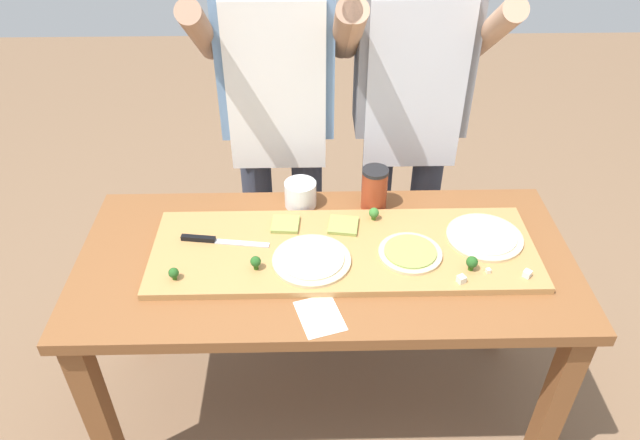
% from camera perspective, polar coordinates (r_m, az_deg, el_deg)
% --- Properties ---
extents(ground_plane, '(8.00, 8.00, 0.00)m').
position_cam_1_polar(ground_plane, '(2.42, 0.43, -16.93)').
color(ground_plane, brown).
extents(prep_table, '(1.55, 0.71, 0.75)m').
position_cam_1_polar(prep_table, '(1.94, 0.52, -5.86)').
color(prep_table, brown).
rests_on(prep_table, ground).
extents(cutting_board, '(1.20, 0.40, 0.02)m').
position_cam_1_polar(cutting_board, '(1.87, 2.30, -2.91)').
color(cutting_board, '#B27F47').
rests_on(cutting_board, prep_table).
extents(chefs_knife, '(0.28, 0.06, 0.02)m').
position_cam_1_polar(chefs_knife, '(1.91, -10.27, -1.90)').
color(chefs_knife, '#B7BABF').
rests_on(chefs_knife, cutting_board).
extents(pizza_whole_white_garlic, '(0.24, 0.24, 0.02)m').
position_cam_1_polar(pizza_whole_white_garlic, '(1.96, 15.51, -1.54)').
color(pizza_whole_white_garlic, beige).
rests_on(pizza_whole_white_garlic, cutting_board).
extents(pizza_whole_pesto_green, '(0.20, 0.20, 0.02)m').
position_cam_1_polar(pizza_whole_pesto_green, '(1.85, 8.65, -3.12)').
color(pizza_whole_pesto_green, beige).
rests_on(pizza_whole_pesto_green, cutting_board).
extents(pizza_whole_cheese_artichoke, '(0.24, 0.24, 0.02)m').
position_cam_1_polar(pizza_whole_cheese_artichoke, '(1.81, -0.81, -3.82)').
color(pizza_whole_cheese_artichoke, beige).
rests_on(pizza_whole_cheese_artichoke, cutting_board).
extents(pizza_slice_near_right, '(0.11, 0.11, 0.01)m').
position_cam_1_polar(pizza_slice_near_right, '(1.94, 2.25, -0.52)').
color(pizza_slice_near_right, '#899E4C').
rests_on(pizza_slice_near_right, cutting_board).
extents(pizza_slice_center, '(0.09, 0.09, 0.01)m').
position_cam_1_polar(pizza_slice_center, '(1.95, -3.34, -0.41)').
color(pizza_slice_center, '#899E4C').
rests_on(pizza_slice_center, cutting_board).
extents(broccoli_floret_front_mid, '(0.03, 0.03, 0.05)m').
position_cam_1_polar(broccoli_floret_front_mid, '(1.78, -6.19, -4.02)').
color(broccoli_floret_front_mid, '#2C5915').
rests_on(broccoli_floret_front_mid, cutting_board).
extents(broccoli_floret_back_mid, '(0.03, 0.03, 0.04)m').
position_cam_1_polar(broccoli_floret_back_mid, '(1.79, -13.86, -4.97)').
color(broccoli_floret_back_mid, '#2C5915').
rests_on(broccoli_floret_back_mid, cutting_board).
extents(broccoli_floret_back_right, '(0.03, 0.03, 0.04)m').
position_cam_1_polar(broccoli_floret_back_right, '(1.97, 5.19, 0.67)').
color(broccoli_floret_back_right, '#3F7220').
rests_on(broccoli_floret_back_right, cutting_board).
extents(broccoli_floret_back_left, '(0.04, 0.04, 0.05)m').
position_cam_1_polar(broccoli_floret_back_left, '(1.82, 14.37, -3.97)').
color(broccoli_floret_back_left, '#2C5915').
rests_on(broccoli_floret_back_left, cutting_board).
extents(cheese_crumble_a, '(0.03, 0.03, 0.02)m').
position_cam_1_polar(cheese_crumble_a, '(1.86, 19.26, -4.89)').
color(cheese_crumble_a, white).
rests_on(cheese_crumble_a, cutting_board).
extents(cheese_crumble_b, '(0.03, 0.03, 0.02)m').
position_cam_1_polar(cheese_crumble_b, '(1.79, 13.40, -5.56)').
color(cheese_crumble_b, silver).
rests_on(cheese_crumble_b, cutting_board).
extents(cheese_crumble_c, '(0.02, 0.02, 0.01)m').
position_cam_1_polar(cheese_crumble_c, '(1.84, 15.83, -4.70)').
color(cheese_crumble_c, silver).
rests_on(cheese_crumble_c, cutting_board).
extents(flour_cup, '(0.11, 0.11, 0.09)m').
position_cam_1_polar(flour_cup, '(2.06, -1.89, 2.38)').
color(flour_cup, white).
rests_on(flour_cup, prep_table).
extents(sauce_jar, '(0.09, 0.09, 0.15)m').
position_cam_1_polar(sauce_jar, '(2.04, 5.24, 3.03)').
color(sauce_jar, '#99381E').
rests_on(sauce_jar, prep_table).
extents(recipe_note, '(0.15, 0.18, 0.00)m').
position_cam_1_polar(recipe_note, '(1.68, -0.01, -9.19)').
color(recipe_note, white).
rests_on(recipe_note, prep_table).
extents(cook_left, '(0.54, 0.39, 1.67)m').
position_cam_1_polar(cook_left, '(2.20, -4.05, 11.07)').
color(cook_left, '#333847').
rests_on(cook_left, ground).
extents(cook_right, '(0.54, 0.39, 1.67)m').
position_cam_1_polar(cook_right, '(2.23, 8.62, 11.09)').
color(cook_right, '#333847').
rests_on(cook_right, ground).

